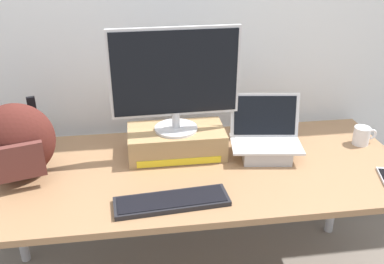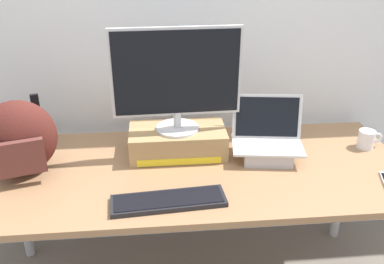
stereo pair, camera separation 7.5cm
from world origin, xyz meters
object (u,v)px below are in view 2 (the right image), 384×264
Objects in this scene: desktop_monitor at (177,79)px; external_keyboard at (169,201)px; open_laptop at (267,146)px; plush_toy at (32,134)px; coffee_mug at (367,139)px; toner_box_yellow at (178,141)px; messenger_backpack at (19,138)px.

external_keyboard is (-0.06, -0.40, -0.37)m from desktop_monitor.
plush_toy is (-1.14, 0.25, -0.01)m from open_laptop.
desktop_monitor is 0.55m from external_keyboard.
external_keyboard is 3.80× the size of coffee_mug.
toner_box_yellow is 4.78× the size of plush_toy.
open_laptop is 2.89× the size of coffee_mug.
open_laptop is at bearing -14.00° from messenger_backpack.
coffee_mug is (0.93, -0.03, -0.02)m from toner_box_yellow.
desktop_monitor is 0.82m from plush_toy.
messenger_backpack reaches higher than coffee_mug.
open_laptop reaches higher than toner_box_yellow.
toner_box_yellow is 0.74m from plush_toy.
open_laptop is 1.11m from messenger_backpack.
coffee_mug is 1.28× the size of plush_toy.
messenger_backpack is at bearing -83.18° from plush_toy.
desktop_monitor is 0.53m from open_laptop.
plush_toy is (-0.72, 0.18, -0.02)m from toner_box_yellow.
desktop_monitor reaches higher than plush_toy.
open_laptop is 0.52m from coffee_mug.
messenger_backpack reaches higher than toner_box_yellow.
toner_box_yellow is 0.31m from desktop_monitor.
desktop_monitor reaches higher than open_laptop.
coffee_mug reaches higher than external_keyboard.
desktop_monitor is at bearing 76.80° from external_keyboard.
coffee_mug is (1.62, 0.08, -0.12)m from messenger_backpack.
plush_toy is (-1.65, 0.21, 0.00)m from coffee_mug.
external_keyboard is (-0.06, -0.40, -0.05)m from toner_box_yellow.
external_keyboard is 1.06m from coffee_mug.
coffee_mug is (0.93, -0.03, -0.33)m from desktop_monitor.
plush_toy is (-0.66, 0.58, 0.04)m from external_keyboard.
coffee_mug is (0.99, 0.37, 0.03)m from external_keyboard.
desktop_monitor is 1.66× the size of open_laptop.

